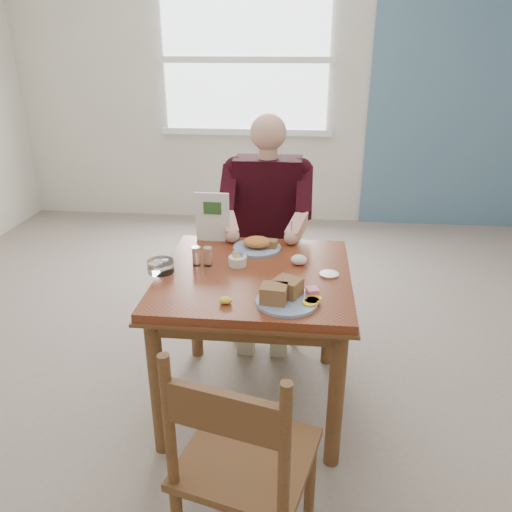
# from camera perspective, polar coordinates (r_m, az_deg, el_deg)

# --- Properties ---
(floor) EXTENTS (6.00, 6.00, 0.00)m
(floor) POSITION_cam_1_polar(r_m,az_deg,el_deg) (2.77, -0.17, -16.08)
(floor) COLOR #72665C
(floor) RESTS_ON ground
(wall_back) EXTENTS (5.50, 0.00, 5.50)m
(wall_back) POSITION_cam_1_polar(r_m,az_deg,el_deg) (5.15, 3.52, 19.26)
(wall_back) COLOR beige
(wall_back) RESTS_ON ground
(accent_panel) EXTENTS (1.60, 0.02, 2.80)m
(accent_panel) POSITION_cam_1_polar(r_m,az_deg,el_deg) (5.30, 21.97, 17.85)
(accent_panel) COLOR slate
(accent_panel) RESTS_ON ground
(lemon_wedge) EXTENTS (0.07, 0.06, 0.03)m
(lemon_wedge) POSITION_cam_1_polar(r_m,az_deg,el_deg) (2.09, -3.51, -5.06)
(lemon_wedge) COLOR yellow
(lemon_wedge) RESTS_ON table
(napkin) EXTENTS (0.09, 0.08, 0.05)m
(napkin) POSITION_cam_1_polar(r_m,az_deg,el_deg) (2.44, 4.93, -0.44)
(napkin) COLOR white
(napkin) RESTS_ON table
(metal_dish) EXTENTS (0.10, 0.10, 0.01)m
(metal_dish) POSITION_cam_1_polar(r_m,az_deg,el_deg) (2.35, 8.36, -2.10)
(metal_dish) COLOR silver
(metal_dish) RESTS_ON table
(window) EXTENTS (1.72, 0.04, 1.42)m
(window) POSITION_cam_1_polar(r_m,az_deg,el_deg) (5.14, -1.23, 21.52)
(window) COLOR white
(window) RESTS_ON wall_back
(table) EXTENTS (0.92, 0.92, 0.75)m
(table) POSITION_cam_1_polar(r_m,az_deg,el_deg) (2.41, -0.19, -4.27)
(table) COLOR maroon
(table) RESTS_ON ground
(chair_far) EXTENTS (0.42, 0.42, 0.95)m
(chair_far) POSITION_cam_1_polar(r_m,az_deg,el_deg) (3.20, 1.32, -0.25)
(chair_far) COLOR brown
(chair_far) RESTS_ON ground
(chair_near) EXTENTS (0.51, 0.51, 0.95)m
(chair_near) POSITION_cam_1_polar(r_m,az_deg,el_deg) (1.77, -1.57, -22.77)
(chair_near) COLOR brown
(chair_near) RESTS_ON ground
(diner) EXTENTS (0.53, 0.56, 1.39)m
(diner) POSITION_cam_1_polar(r_m,az_deg,el_deg) (3.00, 1.24, 4.90)
(diner) COLOR tan
(diner) RESTS_ON chair_far
(near_plate) EXTENTS (0.31, 0.31, 0.09)m
(near_plate) POSITION_cam_1_polar(r_m,az_deg,el_deg) (2.09, 3.35, -4.47)
(near_plate) COLOR white
(near_plate) RESTS_ON table
(far_plate) EXTENTS (0.29, 0.29, 0.07)m
(far_plate) POSITION_cam_1_polar(r_m,az_deg,el_deg) (2.62, 0.24, 1.30)
(far_plate) COLOR white
(far_plate) RESTS_ON table
(caddy) EXTENTS (0.10, 0.10, 0.07)m
(caddy) POSITION_cam_1_polar(r_m,az_deg,el_deg) (2.43, -2.11, -0.55)
(caddy) COLOR white
(caddy) RESTS_ON table
(shakers) EXTENTS (0.10, 0.05, 0.10)m
(shakers) POSITION_cam_1_polar(r_m,az_deg,el_deg) (2.43, -6.18, -0.02)
(shakers) COLOR white
(shakers) RESTS_ON table
(creamer) EXTENTS (0.13, 0.13, 0.06)m
(creamer) POSITION_cam_1_polar(r_m,az_deg,el_deg) (2.40, -10.83, -1.13)
(creamer) COLOR white
(creamer) RESTS_ON table
(menu) EXTENTS (0.18, 0.02, 0.27)m
(menu) POSITION_cam_1_polar(r_m,az_deg,el_deg) (2.70, -5.00, 4.48)
(menu) COLOR white
(menu) RESTS_ON table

